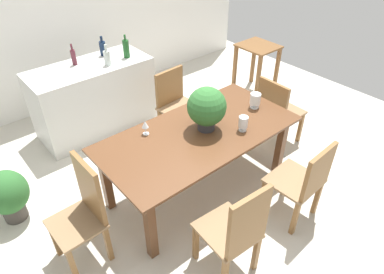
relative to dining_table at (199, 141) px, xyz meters
The scene contains 19 objects.
ground_plane 0.68m from the dining_table, 90.00° to the left, with size 7.04×7.04×0.00m, color beige.
back_wall 2.87m from the dining_table, 90.00° to the left, with size 6.40×0.10×2.60m, color white.
dining_table is the anchor object (origin of this frame).
chair_far_right 1.09m from the dining_table, 65.03° to the left, with size 0.51×0.48×0.92m.
chair_near_left 1.10m from the dining_table, 115.43° to the right, with size 0.46×0.50×1.04m.
chair_foot_end 1.30m from the dining_table, ahead, with size 0.49×0.49×0.92m.
chair_head_end 1.30m from the dining_table, behind, with size 0.42×0.44×1.03m.
chair_near_right 1.09m from the dining_table, 64.49° to the right, with size 0.49×0.47×0.93m.
flower_centerpiece 0.37m from the dining_table, ahead, with size 0.39×0.39×0.46m.
crystal_vase_left 0.49m from the dining_table, 36.31° to the right, with size 0.10×0.10×0.16m.
crystal_vase_center_near 0.82m from the dining_table, ahead, with size 0.12×0.12×0.17m.
wine_glass 0.58m from the dining_table, 142.83° to the left, with size 0.07×0.07×0.15m.
kitchen_counter 1.85m from the dining_table, 98.42° to the left, with size 1.55×0.68×0.94m, color silver.
wine_bottle_amber 1.79m from the dining_table, 81.92° to the left, with size 0.08×0.08×0.30m.
wine_bottle_green 1.72m from the dining_table, 92.32° to the left, with size 0.08×0.08×0.27m.
wine_bottle_clear 2.03m from the dining_table, 101.06° to the left, with size 0.06×0.06×0.27m.
wine_bottle_dark 2.02m from the dining_table, 88.81° to the left, with size 0.08×0.08×0.26m.
side_table 2.47m from the dining_table, 26.85° to the left, with size 0.53×0.57×0.79m.
potted_plant_floor 1.97m from the dining_table, 152.59° to the left, with size 0.41×0.41×0.58m.
Camera 1 is at (-1.89, -2.29, 2.77)m, focal length 32.14 mm.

